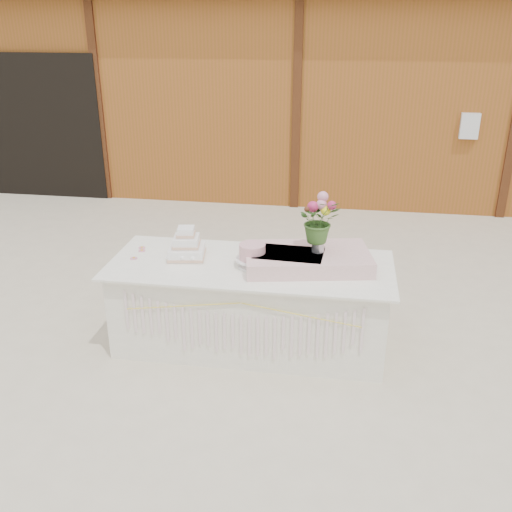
{
  "coord_description": "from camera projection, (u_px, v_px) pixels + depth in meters",
  "views": [
    {
      "loc": [
        0.74,
        -4.34,
        2.71
      ],
      "look_at": [
        0.0,
        0.3,
        0.72
      ],
      "focal_mm": 40.0,
      "sensor_mm": 36.0,
      "label": 1
    }
  ],
  "objects": [
    {
      "name": "pink_cake_stand",
      "position": [
        252.0,
        254.0,
        4.72
      ],
      "size": [
        0.28,
        0.28,
        0.2
      ],
      "color": "white",
      "rests_on": "cake_table"
    },
    {
      "name": "loose_flowers",
      "position": [
        139.0,
        254.0,
        5.0
      ],
      "size": [
        0.22,
        0.33,
        0.02
      ],
      "primitive_type": null,
      "rotation": [
        0.0,
        0.0,
        -0.35
      ],
      "color": "#CF7F95",
      "rests_on": "cake_table"
    },
    {
      "name": "cake_table",
      "position": [
        250.0,
        305.0,
        4.95
      ],
      "size": [
        2.4,
        1.0,
        0.77
      ],
      "color": "silver",
      "rests_on": "ground"
    },
    {
      "name": "ground",
      "position": [
        251.0,
        343.0,
        5.11
      ],
      "size": [
        80.0,
        80.0,
        0.0
      ],
      "primitive_type": "plane",
      "color": "beige",
      "rests_on": "ground"
    },
    {
      "name": "wedding_cake",
      "position": [
        187.0,
        247.0,
        4.91
      ],
      "size": [
        0.35,
        0.35,
        0.28
      ],
      "rotation": [
        0.0,
        0.0,
        0.15
      ],
      "color": "white",
      "rests_on": "cake_table"
    },
    {
      "name": "bouquet",
      "position": [
        319.0,
        215.0,
        4.6
      ],
      "size": [
        0.4,
        0.36,
        0.37
      ],
      "primitive_type": "imported",
      "rotation": [
        0.0,
        0.0,
        0.25
      ],
      "color": "#396126",
      "rests_on": "flower_vase"
    },
    {
      "name": "flower_vase",
      "position": [
        318.0,
        244.0,
        4.7
      ],
      "size": [
        0.1,
        0.1,
        0.14
      ],
      "primitive_type": "cylinder",
      "color": "#BABABF",
      "rests_on": "satin_runner"
    },
    {
      "name": "satin_runner",
      "position": [
        308.0,
        259.0,
        4.75
      ],
      "size": [
        1.12,
        0.78,
        0.13
      ],
      "primitive_type": "cube",
      "rotation": [
        0.0,
        0.0,
        0.19
      ],
      "color": "beige",
      "rests_on": "cake_table"
    },
    {
      "name": "barn",
      "position": [
        307.0,
        80.0,
        9.91
      ],
      "size": [
        12.6,
        4.6,
        3.3
      ],
      "color": "brown",
      "rests_on": "ground"
    }
  ]
}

